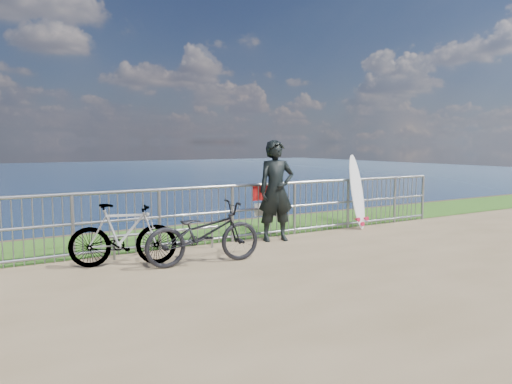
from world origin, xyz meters
TOP-DOWN VIEW (x-y plane):
  - grass_strip at (0.00, 2.70)m, footprint 120.00×120.00m
  - railing at (0.02, 1.60)m, footprint 10.06×0.10m
  - surfer at (0.29, 1.24)m, footprint 0.82×0.63m
  - surfboard at (2.63, 1.44)m, footprint 0.52×0.48m
  - bicycle_near at (-1.77, 0.25)m, footprint 1.96×0.85m
  - bicycle_far at (-2.90, 0.79)m, footprint 1.72×0.96m
  - bike_rack at (-2.01, 1.28)m, footprint 2.01×0.05m

SIDE VIEW (x-z plane):
  - grass_strip at x=0.00m, z-range 0.01..0.01m
  - bike_rack at x=-2.01m, z-range 0.14..0.55m
  - bicycle_far at x=-2.90m, z-range 0.00..1.00m
  - bicycle_near at x=-1.77m, z-range 0.00..1.00m
  - railing at x=0.02m, z-range 0.01..1.14m
  - surfboard at x=2.63m, z-range -0.07..1.62m
  - surfer at x=0.29m, z-range 0.00..1.99m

